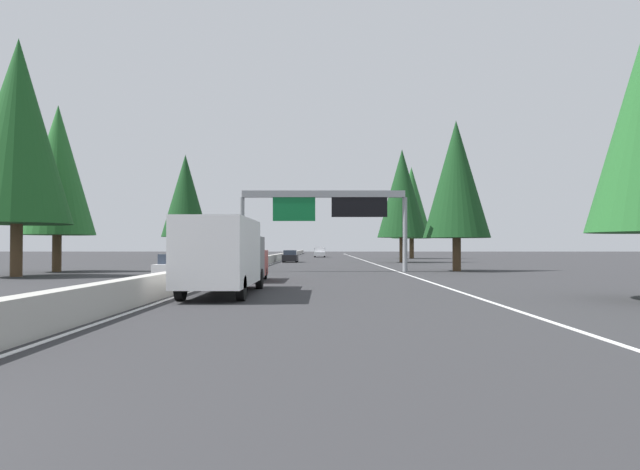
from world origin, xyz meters
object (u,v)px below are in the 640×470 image
conifer_left_near (58,170)px  box_truck_near_right (224,254)px  pickup_distant_b (320,252)px  conifer_right_mid (402,193)px  sign_gantry_overhead (326,207)px  oncoming_far (239,256)px  conifer_left_foreground (18,131)px  oncoming_near (177,267)px  minivan_mid_right (246,264)px  conifer_right_far (412,203)px  conifer_left_mid (185,196)px  sedan_far_center (290,257)px  conifer_right_near (456,179)px

conifer_left_near → box_truck_near_right: bearing=-141.7°
pickup_distant_b → conifer_left_near: size_ratio=0.44×
conifer_right_mid → conifer_left_near: bearing=131.0°
sign_gantry_overhead → oncoming_far: size_ratio=2.26×
conifer_right_mid → conifer_left_foreground: conifer_left_foreground is taller
pickup_distant_b → oncoming_near: pickup_distant_b is taller
minivan_mid_right → conifer_right_far: (60.12, -18.58, 8.02)m
pickup_distant_b → conifer_left_foreground: 71.07m
minivan_mid_right → pickup_distant_b: (72.39, -3.74, -0.04)m
oncoming_near → conifer_right_mid: conifer_right_mid is taller
oncoming_far → conifer_right_far: 41.27m
conifer_left_near → oncoming_far: bearing=-36.9°
conifer_right_far → conifer_left_foreground: bearing=148.8°
conifer_left_mid → box_truck_near_right: bearing=-165.0°
box_truck_near_right → pickup_distant_b: size_ratio=1.52×
sedan_far_center → oncoming_far: 12.31m
box_truck_near_right → minivan_mid_right: size_ratio=1.70×
conifer_right_far → conifer_left_near: 59.66m
conifer_right_far → conifer_left_near: size_ratio=1.16×
pickup_distant_b → conifer_left_foreground: bearing=164.5°
oncoming_far → conifer_left_mid: 25.68m
sign_gantry_overhead → minivan_mid_right: size_ratio=2.54×
pickup_distant_b → sign_gantry_overhead: bearing=-179.3°
sign_gantry_overhead → oncoming_far: (15.32, 8.81, -3.97)m
box_truck_near_right → conifer_right_mid: size_ratio=0.62×
sign_gantry_overhead → pickup_distant_b: sign_gantry_overhead is taller
oncoming_far → conifer_right_mid: 22.28m
sedan_far_center → conifer_left_near: bearing=148.8°
conifer_right_mid → conifer_right_far: 23.36m
oncoming_far → conifer_right_mid: size_ratio=0.41×
minivan_mid_right → pickup_distant_b: pickup_distant_b is taller
conifer_left_near → conifer_right_far: bearing=-35.3°
sign_gantry_overhead → conifer_left_mid: conifer_left_mid is taller
conifer_right_near → conifer_right_far: bearing=-4.7°
oncoming_near → conifer_right_far: conifer_right_far is taller
minivan_mid_right → oncoming_near: size_ratio=1.14×
oncoming_near → oncoming_far: bearing=-179.8°
sedan_far_center → conifer_left_foreground: 38.11m
sign_gantry_overhead → minivan_mid_right: 12.89m
oncoming_near → oncoming_far: 25.09m
conifer_right_near → conifer_left_foreground: 31.02m
pickup_distant_b → oncoming_near: (-70.72, 7.99, -0.23)m
box_truck_near_right → oncoming_near: box_truck_near_right is taller
sign_gantry_overhead → box_truck_near_right: bearing=168.6°
conifer_left_foreground → sedan_far_center: bearing=-24.6°
oncoming_near → conifer_right_near: bearing=120.3°
conifer_right_near → conifer_left_foreground: size_ratio=0.77×
box_truck_near_right → conifer_left_near: size_ratio=0.67×
conifer_left_near → conifer_left_mid: (37.16, -0.74, 1.37)m
sign_gantry_overhead → conifer_right_near: size_ratio=1.08×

